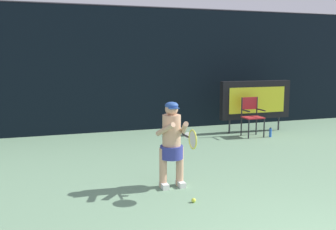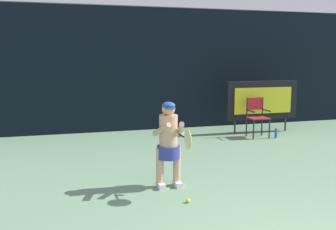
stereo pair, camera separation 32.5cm
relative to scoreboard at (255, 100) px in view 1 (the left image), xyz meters
The scene contains 7 objects.
backdrop_screen 3.47m from the scoreboard, 155.71° to the left, with size 18.00×0.12×3.66m.
scoreboard is the anchor object (origin of this frame).
umpire_chair 0.76m from the scoreboard, 128.49° to the right, with size 0.52×0.44×1.08m.
water_bottle 1.16m from the scoreboard, 88.85° to the right, with size 0.07×0.07×0.27m.
tennis_player 5.48m from the scoreboard, 135.59° to the right, with size 0.54×0.62×1.46m.
tennis_racket 5.81m from the scoreboard, 130.61° to the right, with size 0.03×0.60×0.31m.
tennis_ball_loose 6.09m from the scoreboard, 129.62° to the right, with size 0.07×0.07×0.07m.
Camera 1 is at (-2.95, -2.78, 2.22)m, focal length 41.61 mm.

